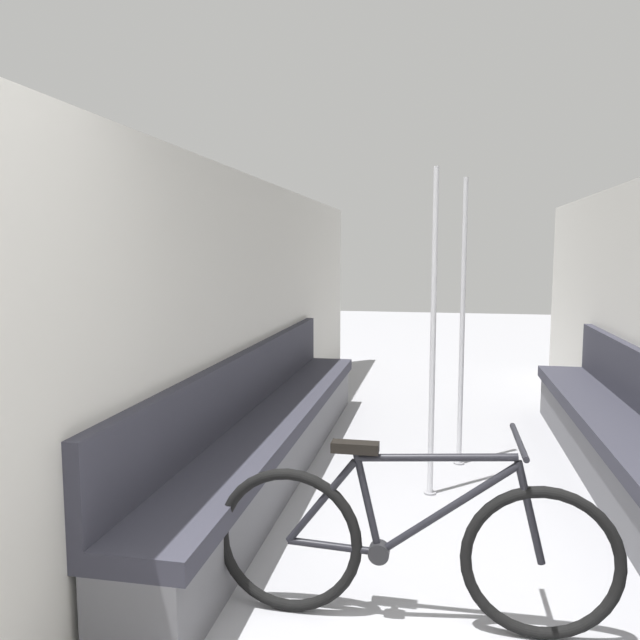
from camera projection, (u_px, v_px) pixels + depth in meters
wall_left at (230, 328)px, 4.25m from camera, size 0.10×8.97×2.13m
bench_seat_row_left at (272, 434)px, 4.41m from camera, size 0.47×4.30×0.89m
bench_seat_row_right at (631, 454)px, 3.97m from camera, size 0.47×4.30×0.89m
bicycle at (410, 546)px, 2.63m from camera, size 1.71×0.46×0.84m
grab_pole_near at (462, 328)px, 4.55m from camera, size 0.08×0.08×2.11m
grab_pole_far at (433, 339)px, 3.98m from camera, size 0.08×0.08×2.11m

